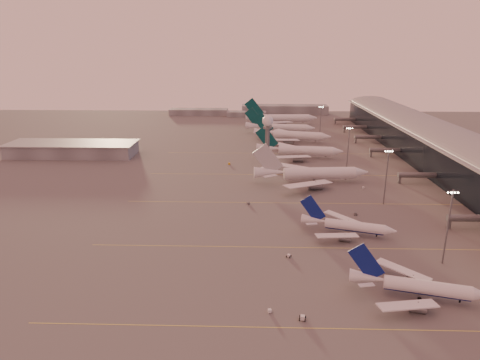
{
  "coord_description": "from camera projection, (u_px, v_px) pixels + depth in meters",
  "views": [
    {
      "loc": [
        -3.73,
        -125.95,
        66.47
      ],
      "look_at": [
        -9.39,
        64.48,
        7.66
      ],
      "focal_mm": 32.0,
      "sensor_mm": 36.0,
      "label": 1
    }
  ],
  "objects": [
    {
      "name": "ground",
      "position": [
        263.0,
        261.0,
        139.8
      ],
      "size": [
        700.0,
        700.0,
        0.0
      ],
      "primitive_type": "plane",
      "color": "#5A5858",
      "rests_on": "ground"
    },
    {
      "name": "taxiway_markings",
      "position": [
        327.0,
        203.0,
        192.43
      ],
      "size": [
        180.0,
        185.25,
        0.02
      ],
      "color": "#DBCF4D",
      "rests_on": "ground"
    },
    {
      "name": "terminal",
      "position": [
        452.0,
        153.0,
        238.78
      ],
      "size": [
        57.0,
        362.0,
        23.04
      ],
      "color": "black",
      "rests_on": "ground"
    },
    {
      "name": "hangar",
      "position": [
        72.0,
        149.0,
        275.64
      ],
      "size": [
        82.0,
        27.0,
        8.5
      ],
      "color": "slate",
      "rests_on": "ground"
    },
    {
      "name": "radar_tower",
      "position": [
        268.0,
        130.0,
        248.09
      ],
      "size": [
        6.4,
        6.4,
        31.1
      ],
      "color": "slate",
      "rests_on": "ground"
    },
    {
      "name": "mast_a",
      "position": [
        448.0,
        224.0,
        134.1
      ],
      "size": [
        3.6,
        0.56,
        25.0
      ],
      "color": "slate",
      "rests_on": "ground"
    },
    {
      "name": "mast_b",
      "position": [
        386.0,
        174.0,
        186.71
      ],
      "size": [
        3.6,
        0.56,
        25.0
      ],
      "color": "slate",
      "rests_on": "ground"
    },
    {
      "name": "mast_c",
      "position": [
        348.0,
        147.0,
        239.39
      ],
      "size": [
        3.6,
        0.56,
        25.0
      ],
      "color": "slate",
      "rests_on": "ground"
    },
    {
      "name": "mast_d",
      "position": [
        320.0,
        121.0,
        325.4
      ],
      "size": [
        3.6,
        0.56,
        25.0
      ],
      "color": "slate",
      "rests_on": "ground"
    },
    {
      "name": "distant_horizon",
      "position": [
        259.0,
        111.0,
        449.11
      ],
      "size": [
        165.0,
        37.5,
        9.0
      ],
      "color": "slate",
      "rests_on": "ground"
    },
    {
      "name": "narrowbody_near",
      "position": [
        417.0,
        288.0,
        118.15
      ],
      "size": [
        36.77,
        28.97,
        14.65
      ],
      "color": "white",
      "rests_on": "ground"
    },
    {
      "name": "narrowbody_mid",
      "position": [
        347.0,
        227.0,
        159.05
      ],
      "size": [
        34.49,
        27.1,
        13.87
      ],
      "color": "white",
      "rests_on": "ground"
    },
    {
      "name": "widebody_white",
      "position": [
        312.0,
        176.0,
        219.99
      ],
      "size": [
        60.18,
        48.06,
        21.17
      ],
      "color": "white",
      "rests_on": "ground"
    },
    {
      "name": "greentail_a",
      "position": [
        300.0,
        152.0,
        270.23
      ],
      "size": [
        55.25,
        44.39,
        20.1
      ],
      "color": "white",
      "rests_on": "ground"
    },
    {
      "name": "greentail_b",
      "position": [
        292.0,
        137.0,
        316.58
      ],
      "size": [
        57.07,
        45.51,
        21.15
      ],
      "color": "white",
      "rests_on": "ground"
    },
    {
      "name": "greentail_c",
      "position": [
        280.0,
        129.0,
        347.75
      ],
      "size": [
        57.09,
        45.81,
        20.81
      ],
      "color": "white",
      "rests_on": "ground"
    },
    {
      "name": "greentail_d",
      "position": [
        282.0,
        120.0,
        389.05
      ],
      "size": [
        66.25,
        53.45,
        24.05
      ],
      "color": "white",
      "rests_on": "ground"
    },
    {
      "name": "gsv_truck_a",
      "position": [
        271.0,
        309.0,
        112.05
      ],
      "size": [
        5.23,
        2.79,
        2.0
      ],
      "color": "silver",
      "rests_on": "ground"
    },
    {
      "name": "gsv_tug_near",
      "position": [
        303.0,
        318.0,
        109.13
      ],
      "size": [
        3.14,
        4.35,
        1.13
      ],
      "color": "silver",
      "rests_on": "ground"
    },
    {
      "name": "gsv_tug_mid",
      "position": [
        289.0,
        256.0,
        141.99
      ],
      "size": [
        3.72,
        3.12,
        0.92
      ],
      "color": "silver",
      "rests_on": "ground"
    },
    {
      "name": "gsv_truck_b",
      "position": [
        357.0,
        212.0,
        177.39
      ],
      "size": [
        6.37,
        3.25,
        2.45
      ],
      "color": "#57595C",
      "rests_on": "ground"
    },
    {
      "name": "gsv_truck_c",
      "position": [
        249.0,
        202.0,
        190.07
      ],
      "size": [
        4.47,
        5.4,
        2.11
      ],
      "color": "#57595C",
      "rests_on": "ground"
    },
    {
      "name": "gsv_catering_b",
      "position": [
        364.0,
        185.0,
        210.85
      ],
      "size": [
        4.95,
        2.76,
        3.86
      ],
      "color": "silver",
      "rests_on": "ground"
    },
    {
      "name": "gsv_tug_far",
      "position": [
        303.0,
        177.0,
        227.97
      ],
      "size": [
        4.12,
        3.93,
        1.02
      ],
      "color": "silver",
      "rests_on": "ground"
    },
    {
      "name": "gsv_truck_d",
      "position": [
        229.0,
        162.0,
        255.26
      ],
      "size": [
        2.72,
        6.31,
        2.48
      ],
      "color": "gold",
      "rests_on": "ground"
    },
    {
      "name": "gsv_tug_hangar",
      "position": [
        331.0,
        150.0,
        288.44
      ],
      "size": [
        4.6,
        4.18,
        1.13
      ],
      "color": "gold",
      "rests_on": "ground"
    }
  ]
}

